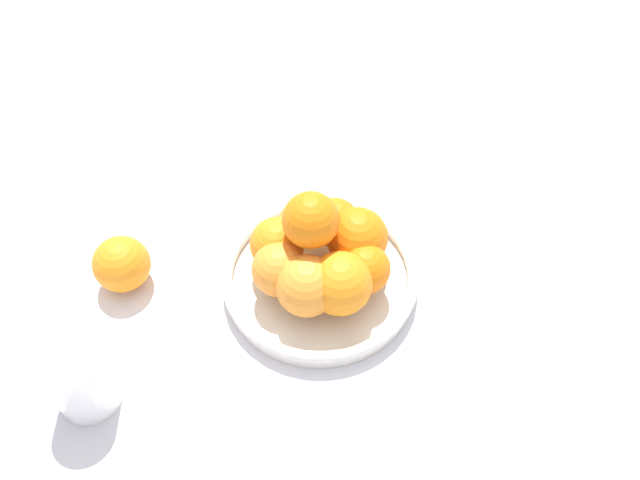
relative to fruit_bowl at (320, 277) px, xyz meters
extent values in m
plane|color=silver|center=(0.00, 0.00, -0.02)|extent=(4.00, 4.00, 0.00)
cylinder|color=silver|center=(0.00, 0.00, -0.01)|extent=(0.26, 0.26, 0.02)
torus|color=silver|center=(0.00, 0.00, 0.01)|extent=(0.27, 0.27, 0.01)
sphere|color=orange|center=(-0.06, -0.02, 0.05)|extent=(0.07, 0.07, 0.07)
sphere|color=orange|center=(-0.02, -0.06, 0.05)|extent=(0.07, 0.07, 0.07)
sphere|color=orange|center=(0.02, -0.05, 0.05)|extent=(0.07, 0.07, 0.07)
sphere|color=orange|center=(0.05, -0.02, 0.06)|extent=(0.08, 0.08, 0.08)
sphere|color=orange|center=(0.05, 0.02, 0.06)|extent=(0.08, 0.08, 0.08)
sphere|color=orange|center=(0.02, 0.06, 0.05)|extent=(0.07, 0.07, 0.07)
sphere|color=orange|center=(-0.02, 0.05, 0.06)|extent=(0.08, 0.08, 0.08)
sphere|color=orange|center=(-0.05, 0.02, 0.05)|extent=(0.07, 0.07, 0.07)
sphere|color=orange|center=(-0.01, -0.01, 0.11)|extent=(0.07, 0.07, 0.07)
sphere|color=orange|center=(-0.02, -0.27, 0.02)|extent=(0.08, 0.08, 0.08)
cylinder|color=white|center=(0.15, -0.29, 0.03)|extent=(0.08, 0.08, 0.10)
camera|label=1|loc=(0.49, -0.02, 0.70)|focal=35.00mm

